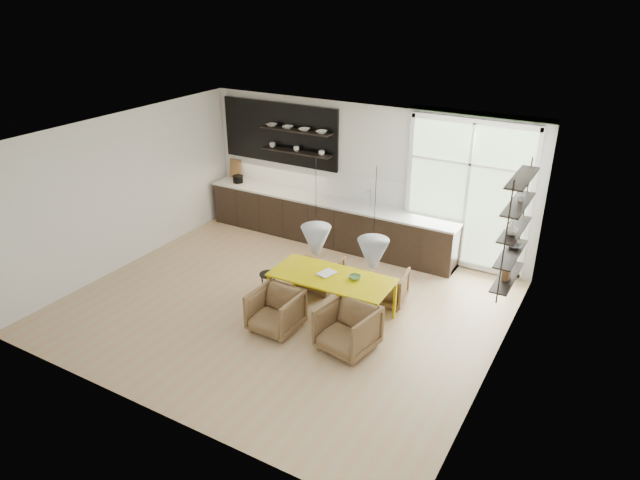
{
  "coord_description": "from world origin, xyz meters",
  "views": [
    {
      "loc": [
        4.7,
        -6.93,
        5.07
      ],
      "look_at": [
        0.39,
        0.6,
        1.09
      ],
      "focal_mm": 32.0,
      "sensor_mm": 36.0,
      "label": 1
    }
  ],
  "objects": [
    {
      "name": "armchair_front_right",
      "position": [
        1.51,
        -0.55,
        0.36
      ],
      "size": [
        0.89,
        0.91,
        0.72
      ],
      "primitive_type": "imported",
      "rotation": [
        0.0,
        0.0,
        -0.17
      ],
      "color": "brown",
      "rests_on": "ground"
    },
    {
      "name": "armchair_front_left",
      "position": [
        0.3,
        -0.65,
        0.34
      ],
      "size": [
        0.74,
        0.76,
        0.68
      ],
      "primitive_type": "imported",
      "rotation": [
        0.0,
        0.0,
        -0.02
      ],
      "color": "brown",
      "rests_on": "ground"
    },
    {
      "name": "armchair_back_left",
      "position": [
        0.24,
        0.88,
        0.31
      ],
      "size": [
        0.7,
        0.72,
        0.62
      ],
      "primitive_type": "imported",
      "rotation": [
        0.0,
        0.0,
        3.08
      ],
      "color": "brown",
      "rests_on": "ground"
    },
    {
      "name": "kitchen_run",
      "position": [
        -0.7,
        2.69,
        0.6
      ],
      "size": [
        5.54,
        0.69,
        2.75
      ],
      "color": "black",
      "rests_on": "ground"
    },
    {
      "name": "right_shelving",
      "position": [
        3.36,
        1.17,
        1.65
      ],
      "size": [
        0.26,
        1.22,
        1.9
      ],
      "color": "black",
      "rests_on": "ground"
    },
    {
      "name": "armchair_back_right",
      "position": [
        1.47,
        1.01,
        0.3
      ],
      "size": [
        0.73,
        0.75,
        0.6
      ],
      "primitive_type": "imported",
      "rotation": [
        0.0,
        0.0,
        3.29
      ],
      "color": "brown",
      "rests_on": "ground"
    },
    {
      "name": "table_bowl",
      "position": [
        1.21,
        0.27,
        0.75
      ],
      "size": [
        0.25,
        0.25,
        0.06
      ],
      "primitive_type": "imported",
      "rotation": [
        0.0,
        0.0,
        0.36
      ],
      "color": "#578950",
      "rests_on": "dining_table"
    },
    {
      "name": "dining_table",
      "position": [
        0.85,
        0.16,
        0.67
      ],
      "size": [
        2.0,
        0.94,
        0.72
      ],
      "rotation": [
        0.0,
        0.0,
        0.03
      ],
      "color": "#BFAD03",
      "rests_on": "ground"
    },
    {
      "name": "table_book",
      "position": [
        0.64,
        0.23,
        0.74
      ],
      "size": [
        0.29,
        0.35,
        0.03
      ],
      "primitive_type": "imported",
      "rotation": [
        0.0,
        0.0,
        -0.27
      ],
      "color": "white",
      "rests_on": "dining_table"
    },
    {
      "name": "wire_stool",
      "position": [
        -0.41,
        0.19,
        0.27
      ],
      "size": [
        0.33,
        0.33,
        0.42
      ],
      "rotation": [
        0.0,
        0.0,
        -0.13
      ],
      "color": "black",
      "rests_on": "ground"
    },
    {
      "name": "room",
      "position": [
        0.58,
        1.1,
        1.46
      ],
      "size": [
        7.02,
        6.01,
        2.91
      ],
      "color": "tan",
      "rests_on": "ground"
    }
  ]
}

